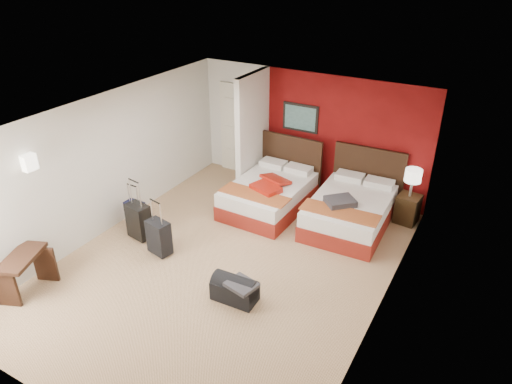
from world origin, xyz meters
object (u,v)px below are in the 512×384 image
Objects in this scene: duffel_bag at (235,290)px; desk at (26,274)px; red_suitcase_open at (271,184)px; suitcase_black at (139,222)px; suitcase_navy at (136,215)px; nightstand at (407,209)px; bed_left at (268,196)px; table_lamp at (412,183)px; suitcase_charcoal at (159,239)px; bed_right at (349,213)px.

desk is (-2.81, -1.39, 0.16)m from duffel_bag.
red_suitcase_open is at bearing 40.22° from desk.
suitcase_navy is (-0.32, 0.25, -0.07)m from suitcase_black.
suitcase_navy is at bearing -119.27° from red_suitcase_open.
bed_left is at bearing -154.65° from nightstand.
nightstand is at bearing 19.89° from bed_left.
table_lamp is at bearing 0.00° from nightstand.
desk is at bearing -155.92° from duffel_bag.
suitcase_charcoal is at bearing -95.34° from red_suitcase_open.
nightstand is 4.62m from suitcase_charcoal.
suitcase_charcoal is at bearing 165.39° from duffel_bag.
duffel_bag is at bearing -115.59° from table_lamp.
suitcase_navy is at bearing -141.70° from nightstand.
table_lamp is 0.91× the size of suitcase_charcoal.
duffel_bag is at bearing -108.77° from nightstand.
duffel_bag is (-1.67, -3.50, -0.11)m from nightstand.
desk reaches higher than suitcase_navy.
nightstand reaches higher than duffel_bag.
suitcase_charcoal reaches higher than bed_right.
bed_right is 2.50× the size of red_suitcase_open.
bed_left is 0.98× the size of bed_right.
duffel_bag is 3.14m from desk.
suitcase_black reaches higher than bed_right.
desk is at bearing -114.48° from bed_left.
suitcase_black is at bearing -124.72° from bed_left.
duffel_bag is at bearing -15.17° from suitcase_navy.
suitcase_navy is at bearing 166.05° from suitcase_charcoal.
duffel_bag is at bearing -0.46° from suitcase_charcoal.
suitcase_black is (-4.03, -2.91, -0.51)m from table_lamp.
suitcase_navy is 0.74× the size of duffel_bag.
bed_left is 4.49m from desk.
suitcase_black is 0.41m from suitcase_navy.
bed_right is 3.01× the size of suitcase_black.
desk reaches higher than bed_left.
table_lamp reaches higher than bed_right.
desk is at bearing -132.39° from bed_right.
nightstand is at bearing 54.37° from suitcase_charcoal.
nightstand is 4.97m from suitcase_black.
bed_left is 2.96× the size of suitcase_black.
red_suitcase_open reaches higher than bed_left.
nightstand is 0.93× the size of suitcase_charcoal.
nightstand is 0.69× the size of desk.
bed_right reaches higher than bed_left.
nightstand is at bearing 46.24° from suitcase_black.
duffel_bag is (2.67, -0.84, -0.08)m from suitcase_navy.
suitcase_charcoal is (-2.50, -2.43, 0.01)m from bed_right.
bed_right is 3.97m from suitcase_navy.
desk is (-0.45, -1.97, 0.01)m from suitcase_black.
table_lamp is at bearing 62.17° from duffel_bag.
red_suitcase_open is at bearing -172.34° from bed_right.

